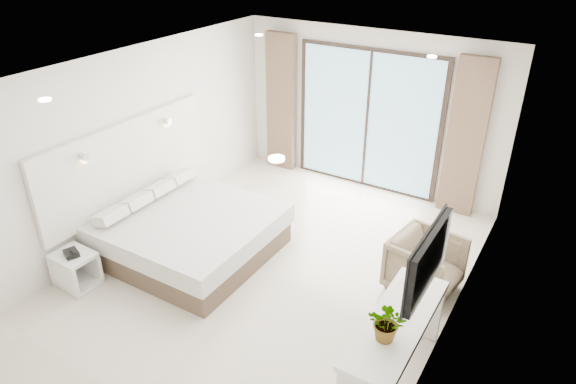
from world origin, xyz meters
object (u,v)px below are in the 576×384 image
nightstand (76,269)px  console_desk (395,336)px  bed (189,233)px  armchair (426,262)px

nightstand → console_desk: 4.09m
bed → armchair: size_ratio=2.67×
console_desk → armchair: (-0.19, 1.59, -0.16)m
bed → nightstand: 1.53m
nightstand → bed: bearing=61.7°
bed → nightstand: (-0.76, -1.32, -0.08)m
bed → console_desk: bearing=-11.5°
console_desk → armchair: size_ratio=2.08×
console_desk → nightstand: bearing=-170.7°
nightstand → console_desk: console_desk is taller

